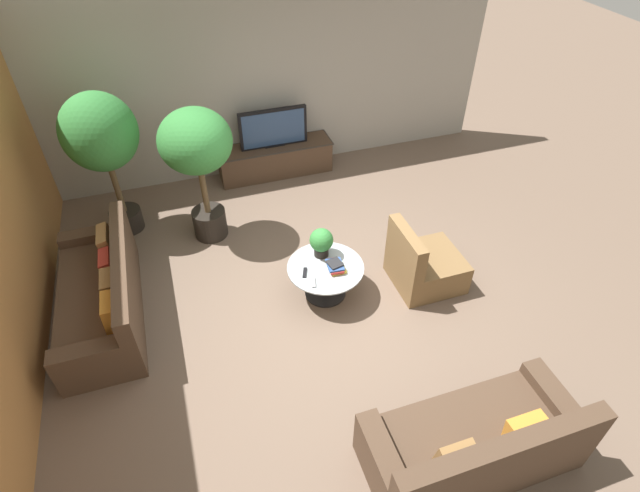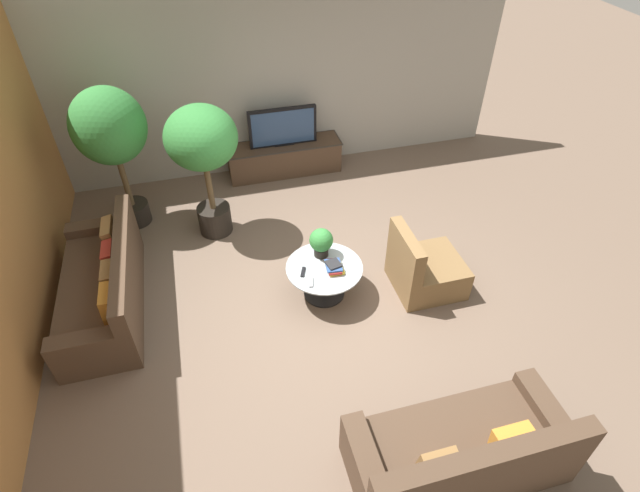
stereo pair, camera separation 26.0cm
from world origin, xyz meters
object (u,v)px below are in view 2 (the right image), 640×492
object	(u,v)px
potted_palm_tall	(110,132)
potted_palm_corner	(203,148)
armchair_wicker	(424,270)
potted_plant_tabletop	(321,242)
coffee_table	(324,275)
television	(283,127)
media_console	(284,158)
couch_by_wall	(105,287)
couch_near_entry	(461,453)

from	to	relation	value
potted_palm_tall	potted_palm_corner	xyz separation A→B (m)	(1.09, -0.51, -0.10)
armchair_wicker	potted_plant_tabletop	distance (m)	1.30
coffee_table	potted_palm_tall	bearing A→B (deg)	136.71
armchair_wicker	potted_palm_tall	xyz separation A→B (m)	(-3.43, 2.29, 1.14)
coffee_table	television	bearing A→B (deg)	87.61
media_console	television	xyz separation A→B (m)	(-0.00, -0.00, 0.54)
couch_by_wall	couch_near_entry	distance (m)	4.21
coffee_table	couch_near_entry	distance (m)	2.47
armchair_wicker	couch_by_wall	bearing A→B (deg)	79.65
armchair_wicker	potted_palm_corner	size ratio (longest dim) A/B	0.46
potted_palm_corner	media_console	bearing A→B (deg)	44.98
couch_by_wall	potted_palm_corner	world-z (taller)	potted_palm_corner
couch_by_wall	potted_palm_tall	bearing A→B (deg)	170.23
coffee_table	potted_palm_corner	xyz separation A→B (m)	(-1.14, 1.59, 1.01)
couch_by_wall	armchair_wicker	distance (m)	3.77
media_console	couch_near_entry	xyz separation A→B (m)	(0.43, -5.25, 0.02)
potted_palm_corner	potted_palm_tall	bearing A→B (deg)	154.91
media_console	coffee_table	xyz separation A→B (m)	(-0.12, -2.84, 0.04)
media_console	couch_by_wall	size ratio (longest dim) A/B	0.87
media_console	armchair_wicker	size ratio (longest dim) A/B	2.12
couch_near_entry	armchair_wicker	bearing A→B (deg)	-106.42
television	potted_palm_tall	bearing A→B (deg)	-162.50
armchair_wicker	coffee_table	bearing A→B (deg)	81.01
couch_near_entry	potted_palm_tall	world-z (taller)	potted_palm_tall
potted_palm_tall	potted_plant_tabletop	world-z (taller)	potted_palm_tall
couch_near_entry	armchair_wicker	world-z (taller)	armchair_wicker
television	couch_by_wall	size ratio (longest dim) A/B	0.51
armchair_wicker	couch_near_entry	bearing A→B (deg)	163.58
couch_by_wall	potted_plant_tabletop	size ratio (longest dim) A/B	5.63
television	coffee_table	distance (m)	2.89
potted_palm_corner	couch_near_entry	bearing A→B (deg)	-67.12
couch_near_entry	potted_plant_tabletop	world-z (taller)	couch_near_entry
potted_palm_tall	potted_palm_corner	bearing A→B (deg)	-25.09
coffee_table	couch_by_wall	size ratio (longest dim) A/B	0.43
media_console	coffee_table	world-z (taller)	media_console
potted_palm_corner	potted_plant_tabletop	size ratio (longest dim) A/B	5.00
couch_near_entry	potted_palm_tall	bearing A→B (deg)	-58.34
television	potted_plant_tabletop	size ratio (longest dim) A/B	2.85
potted_palm_tall	potted_palm_corner	distance (m)	1.21
potted_palm_tall	armchair_wicker	bearing A→B (deg)	-33.73
television	armchair_wicker	size ratio (longest dim) A/B	1.23
television	couch_by_wall	xyz separation A→B (m)	(-2.63, -2.35, -0.51)
television	armchair_wicker	world-z (taller)	television
potted_plant_tabletop	potted_palm_tall	bearing A→B (deg)	140.07
potted_palm_corner	potted_plant_tabletop	world-z (taller)	potted_palm_corner
armchair_wicker	potted_palm_corner	xyz separation A→B (m)	(-2.34, 1.78, 1.04)
media_console	couch_by_wall	xyz separation A→B (m)	(-2.63, -2.35, 0.03)
coffee_table	potted_palm_tall	world-z (taller)	potted_palm_tall
television	couch_by_wall	world-z (taller)	television
couch_by_wall	coffee_table	bearing A→B (deg)	79.00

